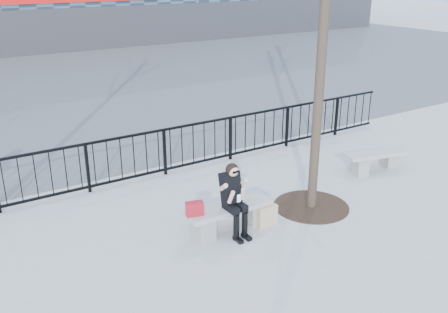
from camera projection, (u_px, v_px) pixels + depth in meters
ground at (229, 230)px, 9.12m from camera, size 120.00×120.00×0.00m
street_surface at (33, 82)px, 20.91m from camera, size 60.00×23.00×0.01m
railing at (157, 153)px, 11.28m from camera, size 14.00×0.06×1.10m
tree_grate at (311, 206)px, 9.99m from camera, size 1.50×1.50×0.02m
bench_main at (229, 215)px, 9.01m from camera, size 1.65×0.46×0.49m
bench_second at (375, 159)px, 11.71m from camera, size 1.51×0.42×0.45m
seated_woman at (234, 200)px, 8.75m from camera, size 0.50×0.64×1.34m
handbag at (195, 209)px, 8.56m from camera, size 0.33×0.22×0.25m
shopping_bag at (267, 216)px, 9.21m from camera, size 0.42×0.16×0.39m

